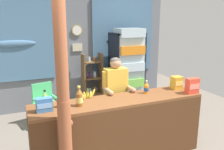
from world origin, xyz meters
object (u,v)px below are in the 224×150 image
at_px(timber_post, 64,105).
at_px(snack_box_crackers, 192,86).
at_px(soda_bottle_grape_soda, 62,100).
at_px(shopkeeper, 116,91).
at_px(snack_box_choco_powder, 177,83).
at_px(banana_bunch, 87,95).
at_px(plastic_lawn_chair, 45,101).
at_px(bottle_shelf_rack, 92,80).
at_px(soda_bottle_iced_tea, 79,98).
at_px(soda_bottle_lime_soda, 45,98).
at_px(drink_fridge, 127,65).
at_px(stall_counter, 122,126).
at_px(snack_box_biscuit, 44,105).
at_px(soda_bottle_orange_soda, 146,88).

relative_size(timber_post, snack_box_crackers, 9.90).
bearing_deg(soda_bottle_grape_soda, shopkeeper, 24.95).
xyz_separation_m(snack_box_choco_powder, banana_bunch, (-1.57, 0.11, -0.05)).
bearing_deg(shopkeeper, banana_bunch, -156.19).
height_order(plastic_lawn_chair, banana_bunch, banana_bunch).
xyz_separation_m(bottle_shelf_rack, banana_bunch, (-0.75, -2.07, 0.35)).
xyz_separation_m(soda_bottle_iced_tea, snack_box_crackers, (1.84, -0.15, 0.00)).
distance_m(bottle_shelf_rack, banana_bunch, 2.23).
relative_size(soda_bottle_lime_soda, snack_box_choco_powder, 0.99).
xyz_separation_m(drink_fridge, banana_bunch, (-1.56, -1.78, -0.02)).
relative_size(stall_counter, snack_box_biscuit, 12.72).
bearing_deg(shopkeeper, soda_bottle_lime_soda, -167.26).
height_order(soda_bottle_orange_soda, snack_box_choco_powder, snack_box_choco_powder).
relative_size(shopkeeper, soda_bottle_iced_tea, 5.29).
height_order(soda_bottle_grape_soda, snack_box_crackers, soda_bottle_grape_soda).
relative_size(stall_counter, shopkeeper, 1.73).
height_order(drink_fridge, banana_bunch, drink_fridge).
relative_size(stall_counter, soda_bottle_lime_soda, 12.25).
height_order(soda_bottle_grape_soda, snack_box_choco_powder, soda_bottle_grape_soda).
xyz_separation_m(soda_bottle_lime_soda, snack_box_choco_powder, (2.19, -0.09, 0.02)).
bearing_deg(soda_bottle_grape_soda, snack_box_crackers, -5.27).
distance_m(stall_counter, soda_bottle_lime_soda, 1.20).
height_order(bottle_shelf_rack, soda_bottle_grape_soda, bottle_shelf_rack).
height_order(stall_counter, drink_fridge, drink_fridge).
relative_size(shopkeeper, snack_box_biscuit, 7.34).
height_order(drink_fridge, soda_bottle_iced_tea, drink_fridge).
xyz_separation_m(drink_fridge, soda_bottle_lime_soda, (-2.19, -1.79, 0.01)).
relative_size(timber_post, plastic_lawn_chair, 2.84).
height_order(shopkeeper, snack_box_choco_powder, shopkeeper).
relative_size(plastic_lawn_chair, soda_bottle_lime_soda, 3.99).
relative_size(drink_fridge, plastic_lawn_chair, 2.25).
bearing_deg(snack_box_choco_powder, banana_bunch, 176.13).
xyz_separation_m(shopkeeper, banana_bunch, (-0.58, -0.26, 0.08)).
height_order(soda_bottle_orange_soda, snack_box_biscuit, soda_bottle_orange_soda).
height_order(stall_counter, soda_bottle_lime_soda, soda_bottle_lime_soda).
height_order(stall_counter, banana_bunch, banana_bunch).
xyz_separation_m(shopkeeper, soda_bottle_grape_soda, (-1.00, -0.47, 0.13)).
relative_size(soda_bottle_iced_tea, soda_bottle_orange_soda, 1.36).
relative_size(bottle_shelf_rack, soda_bottle_grape_soda, 5.16).
bearing_deg(timber_post, drink_fridge, 49.74).
distance_m(soda_bottle_grape_soda, snack_box_biscuit, 0.25).
distance_m(stall_counter, soda_bottle_iced_tea, 0.81).
xyz_separation_m(soda_bottle_grape_soda, banana_bunch, (0.42, 0.21, -0.05)).
bearing_deg(banana_bunch, snack_box_choco_powder, -3.87).
bearing_deg(stall_counter, shopkeeper, 75.69).
distance_m(timber_post, soda_bottle_lime_soda, 0.65).
distance_m(drink_fridge, shopkeeper, 1.81).
relative_size(timber_post, snack_box_choco_powder, 11.22).
xyz_separation_m(plastic_lawn_chair, soda_bottle_orange_soda, (1.43, -1.61, 0.57)).
bearing_deg(timber_post, snack_box_choco_powder, 14.51).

